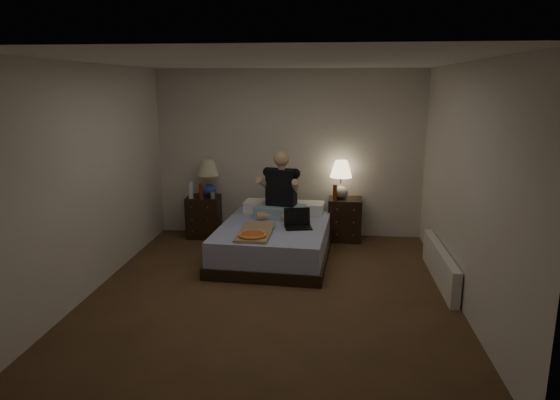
# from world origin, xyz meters

# --- Properties ---
(floor) EXTENTS (4.00, 4.50, 0.00)m
(floor) POSITION_xyz_m (0.00, 0.00, 0.00)
(floor) COLOR brown
(floor) RESTS_ON ground
(ceiling) EXTENTS (4.00, 4.50, 0.00)m
(ceiling) POSITION_xyz_m (0.00, 0.00, 2.50)
(ceiling) COLOR white
(ceiling) RESTS_ON ground
(wall_back) EXTENTS (4.00, 0.00, 2.50)m
(wall_back) POSITION_xyz_m (0.00, 2.25, 1.25)
(wall_back) COLOR white
(wall_back) RESTS_ON ground
(wall_front) EXTENTS (4.00, 0.00, 2.50)m
(wall_front) POSITION_xyz_m (0.00, -2.25, 1.25)
(wall_front) COLOR white
(wall_front) RESTS_ON ground
(wall_left) EXTENTS (0.00, 4.50, 2.50)m
(wall_left) POSITION_xyz_m (-2.00, 0.00, 1.25)
(wall_left) COLOR white
(wall_left) RESTS_ON ground
(wall_right) EXTENTS (0.00, 4.50, 2.50)m
(wall_right) POSITION_xyz_m (2.00, 0.00, 1.25)
(wall_right) COLOR white
(wall_right) RESTS_ON ground
(bed) EXTENTS (1.50, 1.93, 0.46)m
(bed) POSITION_xyz_m (-0.10, 1.12, 0.23)
(bed) COLOR #6074C0
(bed) RESTS_ON floor
(nightstand_left) EXTENTS (0.49, 0.45, 0.62)m
(nightstand_left) POSITION_xyz_m (-1.27, 1.99, 0.31)
(nightstand_left) COLOR black
(nightstand_left) RESTS_ON floor
(nightstand_right) EXTENTS (0.50, 0.45, 0.63)m
(nightstand_right) POSITION_xyz_m (0.86, 2.04, 0.31)
(nightstand_right) COLOR black
(nightstand_right) RESTS_ON floor
(lamp_left) EXTENTS (0.38, 0.38, 0.56)m
(lamp_left) POSITION_xyz_m (-1.19, 2.02, 0.90)
(lamp_left) COLOR navy
(lamp_left) RESTS_ON nightstand_left
(lamp_right) EXTENTS (0.41, 0.41, 0.56)m
(lamp_right) POSITION_xyz_m (0.78, 2.05, 0.91)
(lamp_right) COLOR gray
(lamp_right) RESTS_ON nightstand_right
(water_bottle) EXTENTS (0.07, 0.07, 0.25)m
(water_bottle) POSITION_xyz_m (-1.42, 1.85, 0.75)
(water_bottle) COLOR silver
(water_bottle) RESTS_ON nightstand_left
(soda_can) EXTENTS (0.07, 0.07, 0.10)m
(soda_can) POSITION_xyz_m (-1.10, 1.86, 0.67)
(soda_can) COLOR beige
(soda_can) RESTS_ON nightstand_left
(beer_bottle_left) EXTENTS (0.06, 0.06, 0.23)m
(beer_bottle_left) POSITION_xyz_m (-1.26, 1.81, 0.74)
(beer_bottle_left) COLOR #62210E
(beer_bottle_left) RESTS_ON nightstand_left
(beer_bottle_right) EXTENTS (0.06, 0.06, 0.23)m
(beer_bottle_right) POSITION_xyz_m (0.70, 1.92, 0.74)
(beer_bottle_right) COLOR #632C0E
(beer_bottle_right) RESTS_ON nightstand_right
(person) EXTENTS (0.76, 0.65, 0.93)m
(person) POSITION_xyz_m (-0.06, 1.53, 0.92)
(person) COLOR black
(person) RESTS_ON bed
(laptop) EXTENTS (0.39, 0.34, 0.24)m
(laptop) POSITION_xyz_m (0.23, 1.00, 0.58)
(laptop) COLOR black
(laptop) RESTS_ON bed
(pizza_box) EXTENTS (0.42, 0.77, 0.08)m
(pizza_box) POSITION_xyz_m (-0.29, 0.48, 0.50)
(pizza_box) COLOR tan
(pizza_box) RESTS_ON bed
(radiator) EXTENTS (0.10, 1.60, 0.40)m
(radiator) POSITION_xyz_m (1.93, 0.51, 0.20)
(radiator) COLOR silver
(radiator) RESTS_ON floor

